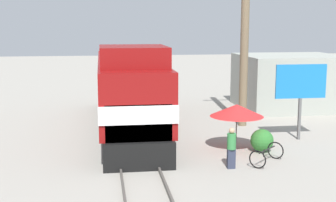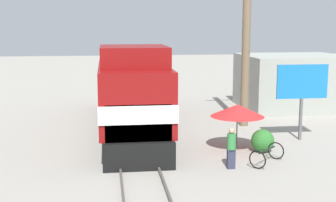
{
  "view_description": "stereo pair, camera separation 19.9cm",
  "coord_description": "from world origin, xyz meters",
  "px_view_note": "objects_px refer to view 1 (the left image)",
  "views": [
    {
      "loc": [
        -1.36,
        -20.17,
        5.5
      ],
      "look_at": [
        1.2,
        -2.43,
        2.49
      ],
      "focal_mm": 50.0,
      "sensor_mm": 36.0,
      "label": 1
    },
    {
      "loc": [
        -1.16,
        -20.2,
        5.5
      ],
      "look_at": [
        1.2,
        -2.43,
        2.49
      ],
      "focal_mm": 50.0,
      "sensor_mm": 36.0,
      "label": 2
    }
  ],
  "objects_px": {
    "billboard_sign": "(301,85)",
    "locomotive": "(128,92)",
    "vendor_umbrella": "(237,110)",
    "person_bystander": "(231,147)",
    "bicycle": "(267,154)",
    "utility_pole": "(245,13)"
  },
  "relations": [
    {
      "from": "billboard_sign",
      "to": "bicycle",
      "type": "distance_m",
      "value": 5.06
    },
    {
      "from": "vendor_umbrella",
      "to": "person_bystander",
      "type": "relative_size",
      "value": 1.46
    },
    {
      "from": "locomotive",
      "to": "bicycle",
      "type": "height_order",
      "value": "locomotive"
    },
    {
      "from": "locomotive",
      "to": "utility_pole",
      "type": "xyz_separation_m",
      "value": [
        6.18,
        0.19,
        4.03
      ]
    },
    {
      "from": "vendor_umbrella",
      "to": "billboard_sign",
      "type": "relative_size",
      "value": 0.65
    },
    {
      "from": "vendor_umbrella",
      "to": "bicycle",
      "type": "distance_m",
      "value": 2.65
    },
    {
      "from": "billboard_sign",
      "to": "locomotive",
      "type": "bearing_deg",
      "value": 158.02
    },
    {
      "from": "utility_pole",
      "to": "vendor_umbrella",
      "type": "height_order",
      "value": "utility_pole"
    },
    {
      "from": "utility_pole",
      "to": "billboard_sign",
      "type": "xyz_separation_m",
      "value": [
        1.73,
        -3.39,
        -3.36
      ]
    },
    {
      "from": "vendor_umbrella",
      "to": "billboard_sign",
      "type": "bearing_deg",
      "value": 20.81
    },
    {
      "from": "billboard_sign",
      "to": "person_bystander",
      "type": "xyz_separation_m",
      "value": [
        -4.42,
        -3.91,
        -1.79
      ]
    },
    {
      "from": "vendor_umbrella",
      "to": "bicycle",
      "type": "bearing_deg",
      "value": -74.23
    },
    {
      "from": "locomotive",
      "to": "utility_pole",
      "type": "distance_m",
      "value": 7.38
    },
    {
      "from": "vendor_umbrella",
      "to": "utility_pole",
      "type": "bearing_deg",
      "value": 69.68
    },
    {
      "from": "bicycle",
      "to": "billboard_sign",
      "type": "bearing_deg",
      "value": 96.24
    },
    {
      "from": "bicycle",
      "to": "vendor_umbrella",
      "type": "bearing_deg",
      "value": 151.26
    },
    {
      "from": "utility_pole",
      "to": "bicycle",
      "type": "height_order",
      "value": "utility_pole"
    },
    {
      "from": "locomotive",
      "to": "person_bystander",
      "type": "relative_size",
      "value": 9.36
    },
    {
      "from": "locomotive",
      "to": "billboard_sign",
      "type": "relative_size",
      "value": 4.15
    },
    {
      "from": "vendor_umbrella",
      "to": "bicycle",
      "type": "height_order",
      "value": "vendor_umbrella"
    },
    {
      "from": "locomotive",
      "to": "billboard_sign",
      "type": "height_order",
      "value": "locomotive"
    },
    {
      "from": "vendor_umbrella",
      "to": "billboard_sign",
      "type": "xyz_separation_m",
      "value": [
        3.47,
        1.32,
        0.89
      ]
    }
  ]
}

